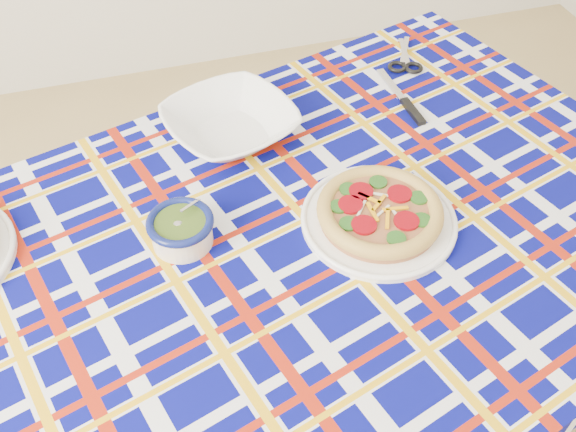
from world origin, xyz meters
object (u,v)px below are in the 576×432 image
object	(u,v)px
dining_table	(288,275)
serving_bowl	(230,124)
pesto_bowl	(181,228)
main_focaccia_plate	(380,212)

from	to	relation	value
dining_table	serving_bowl	bearing A→B (deg)	77.86
dining_table	pesto_bowl	distance (m)	0.21
main_focaccia_plate	serving_bowl	world-z (taller)	serving_bowl
main_focaccia_plate	pesto_bowl	xyz separation A→B (m)	(-0.33, 0.05, 0.01)
dining_table	serving_bowl	world-z (taller)	serving_bowl
main_focaccia_plate	pesto_bowl	bearing A→B (deg)	170.84
dining_table	main_focaccia_plate	bearing A→B (deg)	-12.12
dining_table	main_focaccia_plate	size ratio (longest dim) A/B	5.96
main_focaccia_plate	serving_bowl	distance (m)	0.36
dining_table	serving_bowl	distance (m)	0.33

